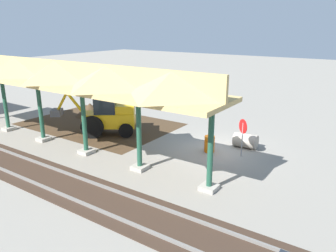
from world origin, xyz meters
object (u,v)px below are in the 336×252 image
(stop_sign, at_px, (243,130))
(traffic_barrel, at_px, (209,144))
(concrete_pipe, at_px, (245,141))
(backhoe, at_px, (107,115))

(stop_sign, xyz_separation_m, traffic_barrel, (1.71, 0.35, -1.01))
(stop_sign, xyz_separation_m, concrete_pipe, (0.32, -1.39, -1.05))
(stop_sign, distance_m, traffic_barrel, 2.01)
(backhoe, relative_size, concrete_pipe, 3.60)
(concrete_pipe, distance_m, traffic_barrel, 2.23)
(stop_sign, xyz_separation_m, backhoe, (8.49, 1.25, -0.19))
(stop_sign, bearing_deg, traffic_barrel, 11.51)
(backhoe, bearing_deg, stop_sign, -171.61)
(traffic_barrel, bearing_deg, stop_sign, -168.49)
(stop_sign, height_order, backhoe, backhoe)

